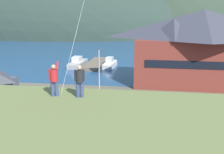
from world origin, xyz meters
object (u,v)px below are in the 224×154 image
moored_boat_wharfside (78,63)px  person_kite_flyer (54,79)px  parked_car_front_row_silver (155,133)px  person_companion (80,80)px  moored_boat_outer_mooring (110,64)px  wharf_dock (96,64)px  parking_light_pole (99,72)px  parked_car_back_row_left (212,140)px  parked_car_mid_row_far (98,130)px  parked_car_mid_row_near (69,103)px  harbor_lodge (202,45)px  parked_car_mid_row_center (32,127)px

moored_boat_wharfside → person_kite_flyer: person_kite_flyer is taller
parked_car_front_row_silver → person_companion: bearing=-117.9°
person_kite_flyer → person_companion: bearing=-0.4°
moored_boat_outer_mooring → person_kite_flyer: (3.09, -39.75, 7.03)m
wharf_dock → person_kite_flyer: (6.34, -41.27, 7.41)m
parked_car_front_row_silver → parking_light_pole: (-6.84, 10.13, 2.84)m
parked_car_back_row_left → parked_car_mid_row_far: bearing=176.9°
moored_boat_wharfside → parked_car_mid_row_near: 25.78m
parked_car_mid_row_near → parking_light_pole: 5.55m
person_companion → wharf_dock: bearing=100.6°
moored_boat_wharfside → parked_car_front_row_silver: 35.02m
parked_car_front_row_silver → parked_car_mid_row_near: same height
parked_car_mid_row_near → parked_car_mid_row_far: same height
moored_boat_outer_mooring → wharf_dock: bearing=154.8°
moored_boat_wharfside → wharf_dock: bearing=26.7°
harbor_lodge → parking_light_pole: 17.86m
harbor_lodge → moored_boat_outer_mooring: size_ratio=3.59×
moored_boat_wharfside → parked_car_mid_row_center: (4.49, -31.71, 0.34)m
parked_car_mid_row_near → moored_boat_outer_mooring: bearing=88.1°
person_kite_flyer → moored_boat_wharfside: bearing=104.0°
wharf_dock → parked_car_mid_row_far: size_ratio=2.93×
parked_car_front_row_silver → parked_car_back_row_left: size_ratio=1.00×
parked_car_front_row_silver → person_kite_flyer: 11.98m
harbor_lodge → wharf_dock: 23.52m
harbor_lodge → parked_car_mid_row_far: size_ratio=5.02×
parked_car_mid_row_near → parked_car_front_row_silver: bearing=-33.1°
parked_car_mid_row_center → parked_car_front_row_silver: bearing=1.8°
parked_car_front_row_silver → parked_car_mid_row_center: bearing=-178.2°
harbor_lodge → parked_car_mid_row_center: size_ratio=5.08×
harbor_lodge → parked_car_mid_row_near: bearing=-139.0°
parked_car_mid_row_near → parked_car_mid_row_far: size_ratio=1.00×
harbor_lodge → parked_car_back_row_left: (-2.61, -21.65, -5.08)m
parked_car_front_row_silver → parked_car_mid_row_far: 4.96m
harbor_lodge → parked_car_mid_row_near: size_ratio=5.03×
parked_car_back_row_left → parked_car_mid_row_far: same height
person_companion → parked_car_back_row_left: bearing=39.9°
person_companion → harbor_lodge: bearing=68.4°
parked_car_front_row_silver → person_companion: size_ratio=2.46×
parked_car_mid_row_center → parking_light_pole: bearing=67.9°
parked_car_mid_row_near → person_kite_flyer: 16.37m
parked_car_mid_row_center → moored_boat_wharfside: bearing=98.1°
wharf_dock → moored_boat_outer_mooring: size_ratio=2.10×
parked_car_back_row_left → parked_car_mid_row_near: 15.86m
moored_boat_outer_mooring → parked_car_mid_row_near: (-0.84, -25.34, 0.34)m
parked_car_mid_row_near → parking_light_pole: bearing=53.9°
parked_car_mid_row_far → person_companion: (0.65, -7.95, 6.67)m
harbor_lodge → parking_light_pole: size_ratio=3.28×
parked_car_mid_row_center → person_companion: (6.79, -7.80, 6.67)m
moored_boat_outer_mooring → person_kite_flyer: person_kite_flyer is taller
parked_car_back_row_left → moored_boat_wharfside: bearing=122.2°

